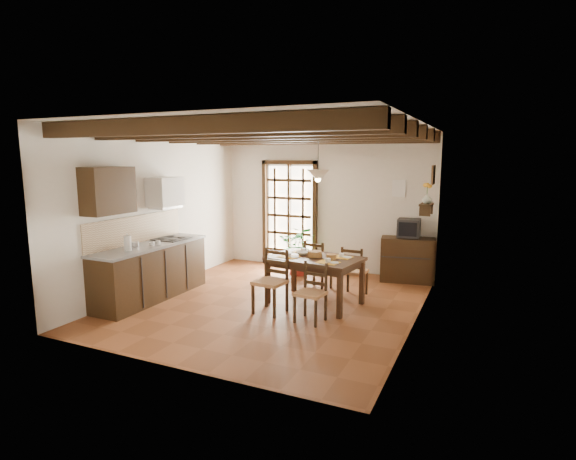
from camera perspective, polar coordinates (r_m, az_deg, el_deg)
The scene contains 25 objects.
ground_plane at distance 7.40m, azimuth -2.02°, elevation -9.23°, with size 5.00×5.00×0.00m, color brown.
room_shell at distance 7.04m, azimuth -2.10°, elevation 4.94°, with size 4.52×5.02×2.81m.
ceiling_beams at distance 7.03m, azimuth -2.14°, elevation 12.06°, with size 4.50×4.34×0.20m.
french_door at distance 9.64m, azimuth 0.18°, elevation 2.28°, with size 1.26×0.11×2.32m.
kitchen_counter at distance 7.86m, azimuth -16.97°, elevation -4.94°, with size 0.64×2.25×1.38m.
upper_cabinet at distance 7.23m, azimuth -21.87°, elevation 4.66°, with size 0.35×0.80×0.70m, color black.
range_hood at distance 8.13m, azimuth -15.33°, elevation 4.61°, with size 0.38×0.60×0.54m.
counter_items at distance 7.82m, azimuth -16.70°, elevation -1.35°, with size 0.50×1.43×0.25m.
dining_table at distance 7.20m, azimuth 3.43°, elevation -4.22°, with size 1.54×1.12×0.77m.
chair_near_left at distance 6.89m, azimuth -2.22°, elevation -8.00°, with size 0.49×0.47×0.96m.
chair_near_right at distance 6.53m, azimuth 2.91°, elevation -9.30°, with size 0.43×0.41×0.85m.
chair_far_left at distance 8.07m, azimuth 3.79°, elevation -5.60°, with size 0.46×0.45×0.89m.
chair_far_right at distance 7.77m, azimuth 8.38°, elevation -6.35°, with size 0.42×0.40×0.86m.
table_setting at distance 7.16m, azimuth 3.44°, elevation -3.09°, with size 1.03×0.69×0.10m.
table_bowl at distance 7.34m, azimuth 1.92°, elevation -2.94°, with size 0.22×0.22×0.05m, color white.
sideboard at distance 8.82m, azimuth 14.93°, elevation -3.67°, with size 0.99×0.45×0.84m, color black.
crt_tv at distance 8.71m, azimuth 15.09°, elevation 0.25°, with size 0.42×0.39×0.34m.
fuse_box at distance 8.93m, azimuth 13.90°, elevation 5.15°, with size 0.25×0.03×0.32m, color white.
plant_pot at distance 9.12m, azimuth 1.35°, elevation -4.95°, with size 0.38×0.38×0.23m, color maroon.
potted_plant at distance 9.02m, azimuth 1.36°, elevation -2.11°, with size 1.90×1.63×2.12m, color #144C19.
wall_shelf at distance 7.98m, azimuth 17.17°, elevation 2.84°, with size 0.20×0.42×0.20m.
shelf_vase at distance 7.97m, azimuth 17.22°, elevation 3.83°, with size 0.15×0.15×0.15m, color #B2BFB2.
shelf_flowers at distance 7.96m, azimuth 17.29°, elevation 5.32°, with size 0.14×0.14×0.36m.
framed_picture at distance 7.94m, azimuth 17.95°, elevation 6.67°, with size 0.03×0.32×0.32m.
pendant_lamp at distance 7.10m, azimuth 3.83°, elevation 7.08°, with size 0.36×0.36×0.84m.
Camera 1 is at (3.14, -6.28, 2.34)m, focal length 28.00 mm.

